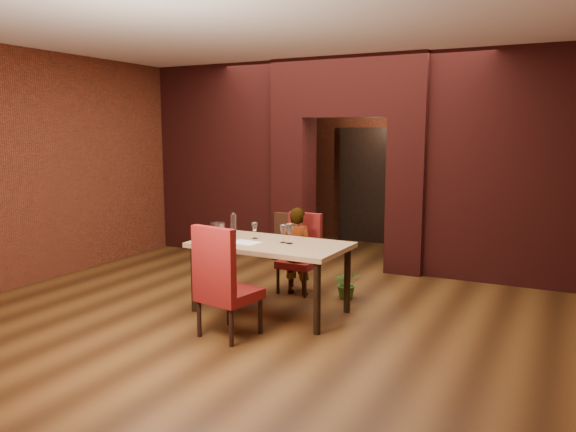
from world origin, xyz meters
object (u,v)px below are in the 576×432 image
dining_table (271,277)px  potted_plant (347,283)px  chair_far (298,254)px  chair_near (229,280)px  water_bottle (234,225)px  wine_glass_c (289,234)px  wine_bucket (218,232)px  person_seated (297,251)px  wine_glass_a (255,231)px  wine_glass_b (283,234)px

dining_table → potted_plant: 1.11m
chair_far → chair_near: 1.75m
chair_near → water_bottle: 1.19m
dining_table → chair_far: size_ratio=1.71×
wine_glass_c → water_bottle: 0.80m
chair_near → chair_far: bearing=-78.0°
wine_bucket → potted_plant: (1.21, 1.08, -0.74)m
chair_far → person_seated: (0.03, -0.09, 0.05)m
wine_glass_c → water_bottle: (-0.80, 0.07, 0.03)m
wine_glass_a → wine_glass_c: bearing=-9.9°
wine_glass_c → dining_table: bearing=-170.0°
chair_far → chair_near: bearing=-86.5°
dining_table → wine_bucket: size_ratio=8.46×
wine_glass_b → wine_glass_c: 0.09m
wine_glass_a → chair_near: bearing=-74.3°
wine_glass_b → wine_bucket: bearing=-162.9°
chair_far → water_bottle: water_bottle is taller
chair_near → wine_glass_b: chair_near is taller
chair_near → potted_plant: bearing=-99.1°
wine_glass_b → wine_bucket: size_ratio=0.99×
person_seated → wine_glass_c: person_seated is taller
wine_glass_b → water_bottle: size_ratio=0.69×
dining_table → wine_glass_a: wine_glass_a is taller
wine_glass_a → wine_bucket: wine_bucket is taller
person_seated → water_bottle: bearing=48.7°
dining_table → wine_bucket: bearing=-163.1°
wine_glass_a → water_bottle: bearing=-176.6°
wine_glass_c → wine_bucket: bearing=-165.9°
wine_bucket → water_bottle: water_bottle is taller
chair_near → wine_glass_b: 1.00m
chair_far → wine_glass_a: (-0.21, -0.76, 0.41)m
wine_glass_c → chair_near: bearing=-104.3°
wine_bucket → wine_glass_a: bearing=42.5°
dining_table → chair_near: chair_near is taller
person_seated → wine_glass_b: bearing=100.2°
chair_near → potted_plant: size_ratio=3.05×
chair_far → wine_glass_c: size_ratio=4.47×
person_seated → wine_bucket: 1.17m
water_bottle → wine_bucket: bearing=-98.0°
wine_glass_a → wine_glass_c: (0.51, -0.09, 0.02)m
wine_glass_b → wine_glass_c: size_ratio=0.89×
wine_glass_a → wine_glass_b: 0.42m
wine_glass_a → wine_glass_b: bearing=-9.3°
dining_table → person_seated: (-0.04, 0.79, 0.16)m
dining_table → chair_near: size_ratio=1.51×
wine_glass_a → wine_bucket: bearing=-137.5°
wine_bucket → water_bottle: size_ratio=0.70×
chair_far → wine_bucket: wine_bucket is taller
wine_glass_a → wine_glass_c: size_ratio=0.84×
person_seated → wine_glass_a: (-0.24, -0.66, 0.35)m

